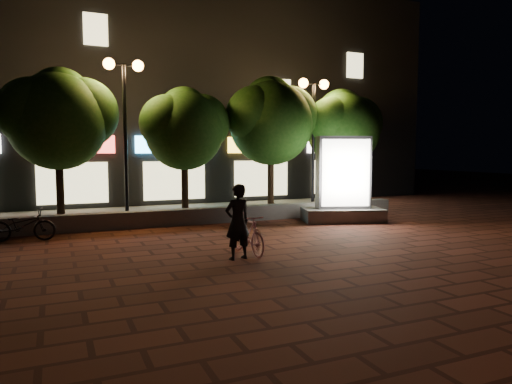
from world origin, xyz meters
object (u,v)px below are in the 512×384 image
tree_mid (185,125)px  street_lamp_right (313,110)px  tree_left (59,115)px  scooter_parked (22,225)px  scooter_pink (248,234)px  street_lamp_left (124,98)px  ad_kiosk (343,187)px  rider (238,222)px  tree_right (272,118)px  tree_far_right (344,125)px

tree_mid → street_lamp_right: 5.00m
tree_left → scooter_parked: 4.06m
scooter_pink → scooter_parked: bearing=137.7°
street_lamp_left → ad_kiosk: street_lamp_left is taller
rider → scooter_pink: bearing=-145.0°
street_lamp_left → scooter_pink: street_lamp_left is taller
street_lamp_right → ad_kiosk: size_ratio=1.73×
street_lamp_right → rider: (-5.58, -6.35, -3.08)m
street_lamp_left → ad_kiosk: 7.68m
street_lamp_right → scooter_parked: (-9.96, -2.25, -3.47)m
ad_kiosk → rider: ad_kiosk is taller
tree_left → tree_right: bearing=0.0°
rider → tree_left: bearing=-73.0°
tree_left → tree_mid: (4.00, -0.00, -0.23)m
tree_right → scooter_parked: size_ratio=3.14×
street_lamp_left → rider: street_lamp_left is taller
street_lamp_right → scooter_pink: (-5.19, -5.96, -3.43)m
tree_right → ad_kiosk: (1.27, -2.86, -2.43)m
street_lamp_left → tree_right: bearing=2.8°
ad_kiosk → rider: 6.42m
tree_right → rider: bearing=-120.7°
scooter_parked → tree_left: bearing=-11.7°
ad_kiosk → rider: size_ratio=1.76×
rider → tree_far_right: bearing=-147.1°
tree_mid → scooter_parked: (-5.01, -2.51, -2.79)m
street_lamp_right → street_lamp_left: bearing=180.0°
tree_left → street_lamp_right: (8.95, -0.26, 0.45)m
tree_right → scooter_parked: bearing=-163.2°
tree_mid → tree_right: (3.31, 0.00, 0.35)m
scooter_pink → ad_kiosk: bearing=30.5°
rider → street_lamp_left: bearing=-87.3°
tree_mid → ad_kiosk: size_ratio=1.56×
ad_kiosk → scooter_pink: size_ratio=1.85×
tree_mid → street_lamp_right: bearing=-3.0°
street_lamp_right → scooter_pink: bearing=-131.0°
street_lamp_left → scooter_parked: (-2.96, -2.25, -3.60)m
tree_left → street_lamp_right: size_ratio=0.98×
rider → ad_kiosk: bearing=-154.2°
rider → scooter_parked: rider is taller
scooter_pink → street_lamp_left: bearing=102.5°
tree_left → street_lamp_left: street_lamp_left is taller
tree_right → ad_kiosk: size_ratio=1.76×
tree_far_right → street_lamp_right: bearing=-170.4°
tree_far_right → ad_kiosk: size_ratio=1.65×
ad_kiosk → scooter_parked: (-9.58, 0.35, -0.72)m
street_lamp_right → ad_kiosk: 3.81m
scooter_pink → scooter_parked: size_ratio=0.97×
rider → scooter_parked: 6.02m
scooter_pink → tree_far_right: bearing=38.3°
scooter_pink → tree_right: bearing=56.0°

